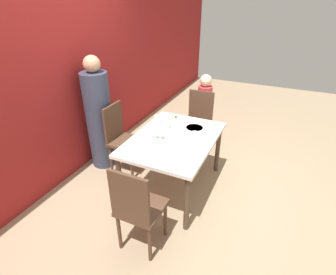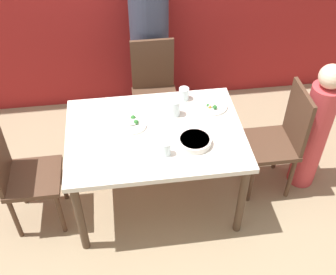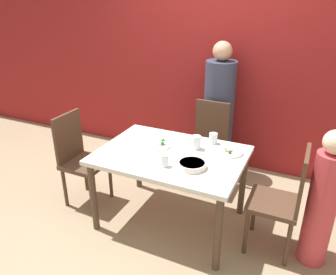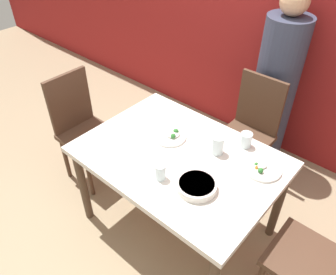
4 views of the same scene
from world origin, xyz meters
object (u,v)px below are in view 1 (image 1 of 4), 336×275
at_px(chair_adult_spot, 122,137).
at_px(person_adult, 99,119).
at_px(person_child, 204,112).
at_px(plate_rice_adult, 172,118).
at_px(chair_child_spot, 198,121).
at_px(glass_water_tall, 157,119).
at_px(bowl_curry, 194,129).

distance_m(chair_adult_spot, person_adult, 0.40).
relative_size(person_child, plate_rice_adult, 4.95).
xyz_separation_m(chair_child_spot, glass_water_tall, (-0.71, 0.33, 0.26)).
relative_size(chair_adult_spot, person_adult, 0.61).
height_order(person_adult, plate_rice_adult, person_adult).
height_order(chair_child_spot, bowl_curry, chair_child_spot).
relative_size(person_adult, plate_rice_adult, 6.67).
relative_size(person_adult, bowl_curry, 6.62).
height_order(person_adult, bowl_curry, person_adult).
distance_m(person_adult, plate_rice_adult, 1.00).
relative_size(chair_child_spot, plate_rice_adult, 4.08).
bearing_deg(bowl_curry, person_adult, 97.79).
xyz_separation_m(chair_adult_spot, person_adult, (0.00, 0.34, 0.20)).
xyz_separation_m(person_adult, bowl_curry, (0.18, -1.31, 0.04)).
height_order(person_child, glass_water_tall, person_child).
relative_size(chair_adult_spot, glass_water_tall, 9.50).
distance_m(person_adult, glass_water_tall, 0.81).
xyz_separation_m(chair_adult_spot, person_child, (1.18, -0.77, 0.04)).
bearing_deg(plate_rice_adult, bowl_curry, -117.90).
distance_m(person_child, plate_rice_adult, 0.84).
bearing_deg(glass_water_tall, person_child, -18.30).
bearing_deg(glass_water_tall, chair_child_spot, -24.70).
xyz_separation_m(person_adult, plate_rice_adult, (0.38, -0.92, 0.02)).
height_order(person_adult, person_child, person_adult).
distance_m(bowl_curry, glass_water_tall, 0.52).
bearing_deg(person_adult, plate_rice_adult, -67.28).
distance_m(chair_adult_spot, chair_child_spot, 1.19).
xyz_separation_m(plate_rice_adult, glass_water_tall, (-0.20, 0.13, 0.04)).
distance_m(chair_child_spot, bowl_curry, 0.78).
distance_m(chair_adult_spot, plate_rice_adult, 0.73).
distance_m(chair_adult_spot, person_child, 1.41).
distance_m(chair_adult_spot, bowl_curry, 1.01).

